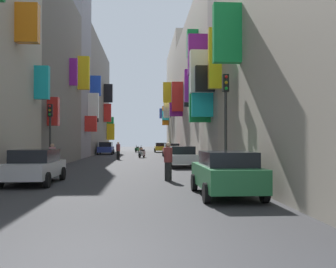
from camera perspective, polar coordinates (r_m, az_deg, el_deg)
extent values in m
plane|color=#2D2D30|center=(35.52, -5.34, -3.88)|extent=(140.00, 140.00, 0.00)
cube|color=orange|center=(19.61, -20.58, 15.47)|extent=(1.06, 0.51, 1.86)
cube|color=#19B2BF|center=(22.08, -18.61, 7.42)|extent=(0.78, 0.42, 1.84)
cube|color=slate|center=(31.19, -20.68, 8.38)|extent=(6.00, 13.92, 13.68)
cube|color=yellow|center=(35.61, -12.69, 9.03)|extent=(1.02, 0.63, 3.01)
cube|color=purple|center=(31.77, -14.17, 9.13)|extent=(0.62, 0.36, 2.19)
cube|color=red|center=(24.68, -17.04, 3.29)|extent=(0.67, 0.60, 1.78)
cube|color=gray|center=(41.54, -16.43, 10.42)|extent=(6.00, 6.67, 19.95)
cube|color=red|center=(39.16, -11.65, 1.52)|extent=(1.19, 0.55, 1.59)
cube|color=white|center=(41.34, -11.28, 4.24)|extent=(1.14, 0.51, 2.72)
cube|color=blue|center=(43.12, -10.96, 7.20)|extent=(1.19, 0.37, 2.28)
cube|color=black|center=(41.37, -11.29, 3.50)|extent=(1.10, 0.43, 2.46)
cube|color=slate|center=(55.31, -13.09, 5.13)|extent=(6.00, 22.40, 15.30)
cube|color=black|center=(57.14, -9.08, 6.14)|extent=(1.31, 0.43, 2.74)
cube|color=red|center=(57.12, -9.18, 3.19)|extent=(1.09, 0.40, 2.72)
cube|color=green|center=(61.74, -8.76, 1.90)|extent=(1.09, 0.51, 1.44)
cube|color=yellow|center=(61.62, -8.71, 0.34)|extent=(1.21, 0.53, 2.62)
cube|color=green|center=(16.06, 8.96, 14.88)|extent=(1.14, 0.41, 2.43)
cube|color=yellow|center=(19.85, 7.12, 11.33)|extent=(0.65, 0.42, 3.12)
cube|color=gray|center=(23.73, 14.19, 16.74)|extent=(6.00, 3.17, 18.04)
cube|color=#19B2BF|center=(21.77, 5.23, 4.56)|extent=(1.22, 0.38, 1.47)
cube|color=black|center=(21.43, 5.63, 8.36)|extent=(1.08, 0.39, 1.46)
cube|color=green|center=(22.64, 4.84, 5.50)|extent=(1.26, 0.51, 2.94)
cube|color=purple|center=(22.99, 4.76, 11.90)|extent=(1.34, 0.53, 2.42)
cube|color=white|center=(21.90, 5.13, 9.41)|extent=(1.33, 0.64, 2.43)
cube|color=#B2A899|center=(28.15, 11.43, 17.96)|extent=(6.00, 5.22, 21.86)
cube|color=green|center=(26.81, 4.08, 8.97)|extent=(0.80, 0.53, 2.74)
cube|color=purple|center=(25.57, 3.92, 7.32)|extent=(1.23, 0.47, 2.18)
cube|color=green|center=(28.52, 3.74, 13.54)|extent=(0.79, 0.65, 2.00)
cube|color=#B2A899|center=(38.46, 6.84, 6.21)|extent=(6.00, 18.39, 13.21)
cube|color=black|center=(31.15, 3.06, 5.89)|extent=(0.68, 0.62, 1.89)
cube|color=red|center=(38.46, 1.44, 5.70)|extent=(1.13, 0.46, 3.00)
cube|color=purple|center=(38.73, 1.22, 3.75)|extent=(1.35, 0.39, 1.41)
cube|color=#B2A899|center=(56.85, 3.42, 5.28)|extent=(6.00, 18.74, 15.97)
cube|color=blue|center=(64.22, -0.71, 3.15)|extent=(1.34, 0.63, 1.69)
cube|color=orange|center=(60.38, -0.38, 2.80)|extent=(1.05, 0.47, 3.05)
cube|color=white|center=(56.29, -0.14, 3.74)|extent=(1.05, 0.40, 2.46)
cube|color=#19B2BF|center=(60.03, -0.38, 2.82)|extent=(1.07, 0.48, 1.48)
cube|color=yellow|center=(55.32, -0.14, 6.33)|extent=(1.19, 0.49, 2.99)
cube|color=#236638|center=(12.37, 8.75, -6.36)|extent=(1.70, 4.05, 0.70)
cube|color=black|center=(12.13, 8.95, -3.73)|extent=(1.50, 2.27, 0.46)
cylinder|color=black|center=(13.57, 3.99, -7.37)|extent=(0.18, 0.60, 0.60)
cylinder|color=black|center=(13.90, 11.02, -7.20)|extent=(0.18, 0.60, 0.60)
cylinder|color=black|center=(10.94, 5.88, -8.91)|extent=(0.18, 0.60, 0.60)
cylinder|color=black|center=(11.35, 14.48, -8.60)|extent=(0.18, 0.60, 0.60)
cube|color=gold|center=(56.58, -1.08, -2.17)|extent=(1.82, 4.36, 0.63)
cube|color=black|center=(56.35, -1.07, -1.60)|extent=(1.61, 2.44, 0.51)
cylinder|color=black|center=(57.99, -2.05, -2.45)|extent=(0.18, 0.60, 0.60)
cylinder|color=black|center=(58.07, -0.24, -2.45)|extent=(0.18, 0.60, 0.60)
cylinder|color=black|center=(55.11, -1.96, -2.53)|extent=(0.18, 0.60, 0.60)
cylinder|color=black|center=(55.20, -0.07, -2.52)|extent=(0.18, 0.60, 0.60)
cube|color=white|center=(25.60, 2.09, -3.68)|extent=(1.73, 4.48, 0.59)
cube|color=black|center=(25.35, 2.14, -2.45)|extent=(1.52, 2.51, 0.52)
cylinder|color=black|center=(27.01, -0.05, -4.17)|extent=(0.18, 0.60, 0.60)
cylinder|color=black|center=(27.18, 3.59, -4.15)|extent=(0.18, 0.60, 0.60)
cylinder|color=black|center=(24.07, 0.39, -4.56)|extent=(0.18, 0.60, 0.60)
cylinder|color=black|center=(24.25, 4.47, -4.53)|extent=(0.18, 0.60, 0.60)
cube|color=#B21E1E|center=(40.72, 0.53, -2.62)|extent=(1.67, 4.43, 0.66)
cube|color=black|center=(40.49, 0.55, -1.81)|extent=(1.47, 2.48, 0.50)
cylinder|color=black|center=(42.14, -0.75, -3.01)|extent=(0.18, 0.60, 0.60)
cylinder|color=black|center=(42.25, 1.51, -3.01)|extent=(0.18, 0.60, 0.60)
cylinder|color=black|center=(39.22, -0.53, -3.17)|extent=(0.18, 0.60, 0.60)
cylinder|color=black|center=(39.35, 1.89, -3.16)|extent=(0.18, 0.60, 0.60)
cube|color=#B7B7BC|center=(16.64, -19.71, -5.09)|extent=(1.77, 4.13, 0.60)
cube|color=black|center=(16.80, -19.50, -3.12)|extent=(1.56, 2.31, 0.53)
cylinder|color=black|center=(15.12, -17.91, -6.66)|extent=(0.18, 0.60, 0.60)
cylinder|color=black|center=(15.65, -24.24, -6.43)|extent=(0.18, 0.60, 0.60)
cylinder|color=black|center=(17.77, -15.73, -5.81)|extent=(0.18, 0.60, 0.60)
cylinder|color=black|center=(18.22, -21.21, -5.66)|extent=(0.18, 0.60, 0.60)
cube|color=navy|center=(48.82, -9.43, -2.32)|extent=(1.76, 4.29, 0.67)
cube|color=black|center=(49.02, -9.40, -1.57)|extent=(1.55, 2.40, 0.60)
cylinder|color=black|center=(47.34, -8.54, -2.78)|extent=(0.18, 0.60, 0.60)
cylinder|color=black|center=(47.52, -10.66, -2.76)|extent=(0.18, 0.60, 0.60)
cylinder|color=black|center=(50.16, -8.26, -2.67)|extent=(0.18, 0.60, 0.60)
cylinder|color=black|center=(50.33, -10.26, -2.66)|extent=(0.18, 0.60, 0.60)
cube|color=#287F3D|center=(56.26, -4.72, -2.32)|extent=(0.70, 1.28, 0.45)
cube|color=black|center=(56.48, -4.66, -2.01)|extent=(0.44, 0.62, 0.16)
cylinder|color=#4C4C51|center=(55.67, -4.87, -2.00)|extent=(0.12, 0.28, 0.68)
cylinder|color=black|center=(55.53, -4.91, -2.57)|extent=(0.20, 0.49, 0.48)
cylinder|color=black|center=(57.01, -4.54, -2.53)|extent=(0.20, 0.49, 0.48)
cube|color=orange|center=(52.54, -4.12, -2.42)|extent=(0.48, 1.12, 0.45)
cube|color=black|center=(52.74, -4.13, -2.09)|extent=(0.34, 0.57, 0.16)
cylinder|color=#4C4C51|center=(51.98, -4.11, -2.08)|extent=(0.07, 0.28, 0.68)
cylinder|color=black|center=(51.85, -4.10, -2.69)|extent=(0.12, 0.48, 0.48)
cylinder|color=black|center=(53.24, -4.14, -2.64)|extent=(0.12, 0.48, 0.48)
cube|color=silver|center=(38.99, -4.00, -2.93)|extent=(0.76, 1.19, 0.45)
cube|color=black|center=(39.18, -3.91, -2.48)|extent=(0.48, 0.63, 0.16)
cylinder|color=#4C4C51|center=(38.46, -4.26, -2.48)|extent=(0.14, 0.28, 0.68)
cylinder|color=black|center=(38.35, -4.33, -3.30)|extent=(0.24, 0.49, 0.48)
cylinder|color=black|center=(39.66, -3.69, -3.23)|extent=(0.24, 0.49, 0.48)
cylinder|color=black|center=(16.83, 0.03, -5.73)|extent=(0.36, 0.36, 0.83)
cylinder|color=maroon|center=(16.78, 0.03, -3.19)|extent=(0.43, 0.43, 0.66)
sphere|color=tan|center=(16.77, 0.03, -1.68)|extent=(0.23, 0.23, 0.23)
cylinder|color=#343434|center=(22.66, -17.19, -4.50)|extent=(0.36, 0.36, 0.79)
cylinder|color=pink|center=(22.62, -17.18, -2.71)|extent=(0.42, 0.42, 0.63)
sphere|color=tan|center=(22.61, -17.18, -1.65)|extent=(0.21, 0.21, 0.21)
cylinder|color=black|center=(35.49, -7.59, -3.23)|extent=(0.42, 0.42, 0.81)
cylinder|color=maroon|center=(35.47, -7.59, -2.06)|extent=(0.50, 0.50, 0.64)
sphere|color=tan|center=(35.46, -7.59, -1.37)|extent=(0.22, 0.22, 0.22)
cylinder|color=#2D2D2D|center=(23.54, -17.50, -1.40)|extent=(0.12, 0.12, 3.23)
cube|color=black|center=(23.61, -17.48, 3.44)|extent=(0.26, 0.26, 0.75)
sphere|color=red|center=(23.49, -17.56, 4.07)|extent=(0.14, 0.14, 0.14)
sphere|color=orange|center=(23.47, -17.56, 3.46)|extent=(0.14, 0.14, 0.14)
sphere|color=green|center=(23.45, -17.56, 2.85)|extent=(0.14, 0.14, 0.14)
cylinder|color=#2D2D2D|center=(16.38, 8.77, -0.44)|extent=(0.12, 0.12, 3.92)
cube|color=black|center=(16.57, 8.75, 7.67)|extent=(0.26, 0.26, 0.75)
sphere|color=red|center=(16.47, 8.85, 8.60)|extent=(0.14, 0.14, 0.14)
sphere|color=orange|center=(16.43, 8.85, 7.74)|extent=(0.14, 0.14, 0.14)
sphere|color=green|center=(16.40, 8.86, 6.88)|extent=(0.14, 0.14, 0.14)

